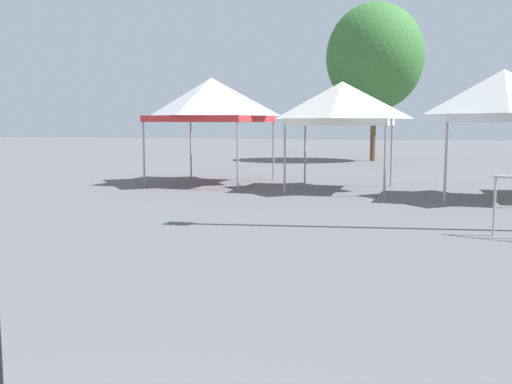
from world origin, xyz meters
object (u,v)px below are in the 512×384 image
canopy_tent_behind_left (211,100)px  canopy_tent_behind_right (342,104)px  tree_behind_tents_left (375,57)px  canopy_tent_far_left (503,96)px

canopy_tent_behind_left → canopy_tent_behind_right: size_ratio=1.13×
canopy_tent_behind_right → tree_behind_tents_left: 14.16m
canopy_tent_far_left → tree_behind_tents_left: size_ratio=0.41×
canopy_tent_behind_left → tree_behind_tents_left: tree_behind_tents_left is taller
tree_behind_tents_left → canopy_tent_far_left: bearing=-72.5°
canopy_tent_behind_left → tree_behind_tents_left: (3.97, 13.12, 2.65)m
canopy_tent_behind_left → tree_behind_tents_left: bearing=73.2°
canopy_tent_far_left → canopy_tent_behind_right: bearing=167.3°
canopy_tent_behind_right → canopy_tent_far_left: size_ratio=0.95×
canopy_tent_behind_left → tree_behind_tents_left: size_ratio=0.44×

